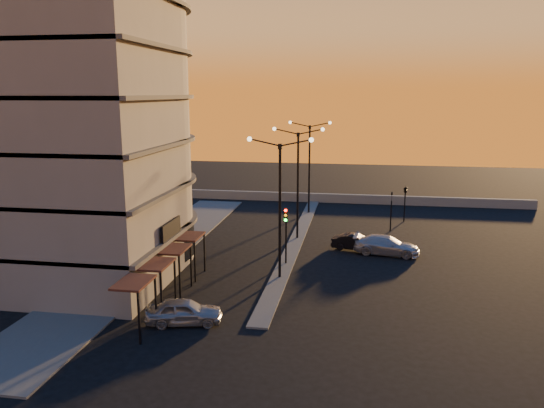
{
  "coord_description": "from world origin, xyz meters",
  "views": [
    {
      "loc": [
        5.08,
        -33.57,
        12.26
      ],
      "look_at": [
        -1.44,
        5.47,
        3.95
      ],
      "focal_mm": 35.0,
      "sensor_mm": 36.0,
      "label": 1
    }
  ],
  "objects": [
    {
      "name": "streetlamp_mid",
      "position": [
        0.0,
        10.0,
        5.59
      ],
      "size": [
        4.32,
        0.32,
        9.51
      ],
      "color": "black",
      "rests_on": "ground"
    },
    {
      "name": "median",
      "position": [
        0.0,
        10.0,
        0.06
      ],
      "size": [
        1.2,
        36.0,
        0.12
      ],
      "primitive_type": "cube",
      "color": "#535350",
      "rests_on": "ground"
    },
    {
      "name": "traffic_light_main",
      "position": [
        0.0,
        2.87,
        2.89
      ],
      "size": [
        0.28,
        0.44,
        4.25
      ],
      "color": "black",
      "rests_on": "ground"
    },
    {
      "name": "ground",
      "position": [
        0.0,
        0.0,
        0.0
      ],
      "size": [
        120.0,
        120.0,
        0.0
      ],
      "primitive_type": "plane",
      "color": "black",
      "rests_on": "ground"
    },
    {
      "name": "streetlamp_near",
      "position": [
        0.0,
        0.0,
        5.59
      ],
      "size": [
        4.32,
        0.32,
        9.51
      ],
      "color": "black",
      "rests_on": "ground"
    },
    {
      "name": "parapet",
      "position": [
        2.0,
        26.0,
        0.5
      ],
      "size": [
        44.0,
        0.5,
        1.0
      ],
      "primitive_type": "cube",
      "color": "slate",
      "rests_on": "ground"
    },
    {
      "name": "car_sedan",
      "position": [
        5.0,
        7.54,
        0.63
      ],
      "size": [
        4.01,
        2.02,
        1.26
      ],
      "primitive_type": "imported",
      "rotation": [
        0.0,
        0.0,
        1.39
      ],
      "color": "black",
      "rests_on": "ground"
    },
    {
      "name": "sidewalk_west",
      "position": [
        -10.5,
        4.0,
        0.06
      ],
      "size": [
        5.0,
        40.0,
        0.12
      ],
      "primitive_type": "cube",
      "color": "#535350",
      "rests_on": "ground"
    },
    {
      "name": "streetlamp_far",
      "position": [
        0.0,
        20.0,
        5.59
      ],
      "size": [
        4.32,
        0.32,
        9.51
      ],
      "color": "black",
      "rests_on": "ground"
    },
    {
      "name": "signal_east_b",
      "position": [
        9.5,
        18.0,
        3.1
      ],
      "size": [
        0.42,
        1.99,
        3.6
      ],
      "color": "black",
      "rests_on": "ground"
    },
    {
      "name": "signal_east_a",
      "position": [
        8.0,
        14.0,
        1.93
      ],
      "size": [
        0.13,
        0.16,
        3.6
      ],
      "color": "black",
      "rests_on": "ground"
    },
    {
      "name": "car_hatchback",
      "position": [
        -4.02,
        -7.92,
        0.7
      ],
      "size": [
        4.36,
        2.5,
        1.4
      ],
      "primitive_type": "imported",
      "rotation": [
        0.0,
        0.0,
        1.79
      ],
      "color": "#979A9E",
      "rests_on": "ground"
    },
    {
      "name": "car_wagon",
      "position": [
        7.33,
        6.75,
        0.73
      ],
      "size": [
        5.26,
        2.75,
        1.46
      ],
      "primitive_type": "imported",
      "rotation": [
        0.0,
        0.0,
        1.42
      ],
      "color": "#B5B6BD",
      "rests_on": "ground"
    },
    {
      "name": "building",
      "position": [
        -14.0,
        0.03,
        11.91
      ],
      "size": [
        14.35,
        17.08,
        25.0
      ],
      "color": "slate",
      "rests_on": "ground"
    }
  ]
}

